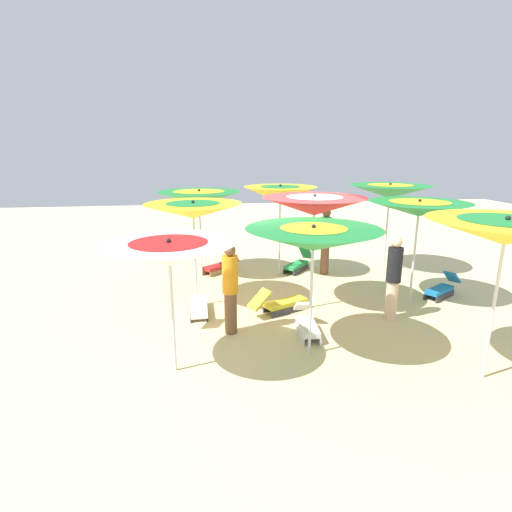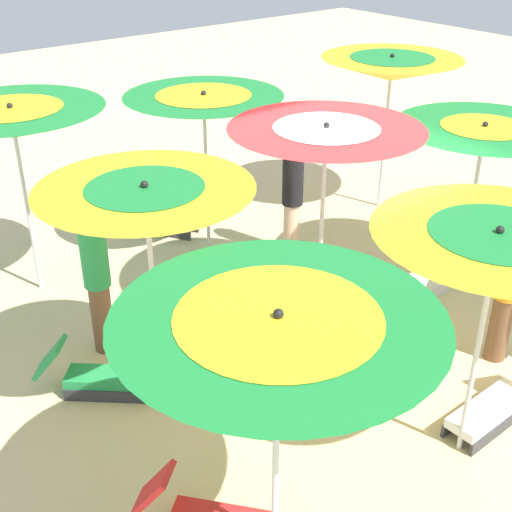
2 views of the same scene
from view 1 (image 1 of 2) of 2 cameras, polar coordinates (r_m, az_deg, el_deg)
The scene contains 19 objects.
ground at distance 9.06m, azimuth 5.91°, elevation -7.58°, with size 35.85×35.85×0.04m, color beige.
beach_umbrella_0 at distance 6.68m, azimuth 31.84°, elevation 2.91°, with size 2.18×2.18×2.54m.
beach_umbrella_1 at distance 9.55m, azimuth 22.06°, elevation 6.21°, with size 2.17×2.17×2.38m.
beach_umbrella_2 at distance 11.89m, azimuth 18.40°, elevation 8.68°, with size 2.23×2.23×2.53m.
beach_umbrella_3 at distance 6.51m, azimuth 8.09°, elevation 2.38°, with size 2.19×2.19×2.28m.
beach_umbrella_4 at distance 8.60m, azimuth 8.24°, elevation 7.04°, with size 2.19×2.19×2.53m.
beach_umbrella_5 at distance 10.87m, azimuth 3.44°, elevation 8.72°, with size 1.95×1.95×2.53m.
beach_umbrella_6 at distance 6.10m, azimuth -12.17°, elevation 0.36°, with size 2.01×2.01×2.17m.
beach_umbrella_7 at distance 8.75m, azimuth -8.87°, elevation 6.38°, with size 2.08×2.08×2.38m.
beach_umbrella_8 at distance 10.94m, azimuth -8.04°, elevation 8.15°, with size 2.21×2.21×2.41m.
lounger_0 at distance 11.77m, azimuth 5.92°, elevation -1.09°, with size 1.15×1.08×0.63m.
lounger_1 at distance 10.64m, azimuth 24.75°, elevation -4.22°, with size 0.91×1.20×0.55m.
lounger_2 at distance 7.85m, azimuth 7.23°, elevation -9.55°, with size 1.22×0.42×0.53m.
lounger_3 at distance 8.71m, azimuth -8.11°, elevation -7.10°, with size 1.36×0.38×0.53m.
lounger_4 at distance 8.79m, azimuth 3.63°, elevation -6.67°, with size 0.90×1.41×0.59m.
lounger_5 at distance 11.60m, azimuth -5.10°, elevation -1.29°, with size 0.98×1.10×0.65m.
beachgoer_0 at distance 11.39m, azimuth 9.80°, elevation 2.26°, with size 0.30×0.30×1.86m.
beachgoer_1 at distance 8.67m, azimuth 18.87°, elevation -2.78°, with size 0.30×0.30×1.75m.
beachgoer_2 at distance 7.60m, azimuth -3.65°, elevation -4.45°, with size 0.30×0.30×1.75m.
Camera 1 is at (-8.11, 2.08, 3.43)m, focal length 28.29 mm.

